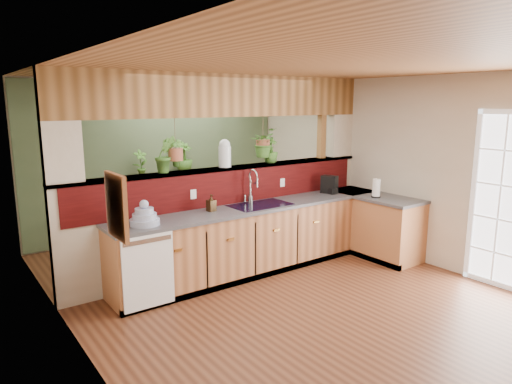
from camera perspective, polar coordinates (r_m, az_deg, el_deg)
ground at (r=5.47m, az=4.64°, el=-13.05°), size 4.60×7.00×0.01m
ceiling at (r=5.00m, az=5.12°, el=15.25°), size 4.60×7.00×0.01m
wall_back at (r=8.03m, az=-11.73°, el=4.19°), size 4.60×0.02×2.60m
wall_left at (r=4.00m, az=-20.96°, el=-3.16°), size 0.02×7.00×2.60m
wall_right at (r=6.79m, az=19.74°, el=2.55°), size 0.02×7.00×2.60m
pass_through_partition at (r=6.18m, az=-3.13°, el=1.36°), size 4.60×0.21×2.60m
pass_through_ledge at (r=6.14m, az=-3.39°, el=2.99°), size 4.60×0.21×0.04m
header_beam at (r=6.08m, az=-3.50°, el=11.94°), size 4.60×0.15×0.55m
sage_backwall at (r=8.01m, az=-11.67°, el=4.18°), size 4.55×0.02×2.55m
countertop at (r=6.45m, az=5.33°, el=-5.02°), size 4.14×1.52×0.90m
dishwasher at (r=5.10m, az=-13.29°, el=-9.61°), size 0.58×0.03×0.82m
navy_sink at (r=6.07m, az=0.57°, el=-2.35°), size 0.82×0.50×0.18m
french_door at (r=6.18m, az=29.38°, el=-1.39°), size 0.06×1.02×2.16m
framed_print at (r=3.21m, az=-17.00°, el=-1.73°), size 0.04×0.35×0.45m
faucet at (r=6.11m, az=-0.53°, el=0.89°), size 0.20×0.20×0.47m
dish_stack at (r=5.20m, az=-13.75°, el=-3.09°), size 0.33×0.33×0.29m
soap_dispenser at (r=5.72m, az=-5.62°, el=-1.36°), size 0.11×0.11×0.21m
coffee_maker at (r=6.90m, az=9.21°, el=0.84°), size 0.14×0.24×0.27m
paper_towel at (r=6.74m, az=14.80°, el=0.43°), size 0.13×0.13×0.28m
glass_jar at (r=6.08m, az=-3.94°, el=4.86°), size 0.17×0.17×0.37m
ledge_plant_left at (r=5.67m, az=-11.34°, el=4.56°), size 0.28×0.25×0.44m
ledge_plant_right at (r=6.52m, az=1.85°, el=5.32°), size 0.26×0.26×0.37m
hanging_plant_a at (r=5.71m, az=-10.06°, el=6.22°), size 0.22×0.18×0.52m
hanging_plant_b at (r=6.41m, az=0.88°, el=7.76°), size 0.46×0.43×0.53m
shelving_console at (r=7.89m, az=-11.54°, el=-1.82°), size 1.73×0.80×1.12m
shelf_plant_a at (r=7.62m, az=-14.20°, el=3.55°), size 0.24×0.17×0.44m
shelf_plant_b at (r=7.93m, az=-9.00°, el=4.34°), size 0.36×0.36×0.52m
floor_plant at (r=7.18m, az=-3.43°, el=-3.67°), size 0.80×0.71×0.81m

